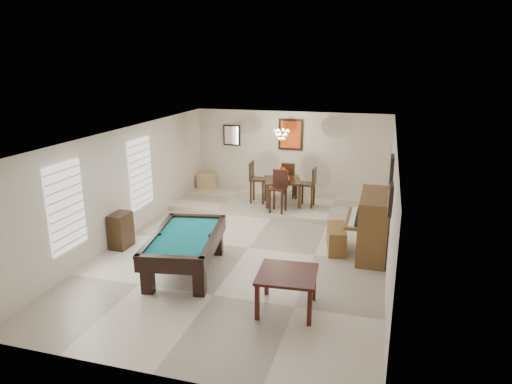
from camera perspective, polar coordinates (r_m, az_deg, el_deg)
The scene contains 26 objects.
ground_plane at distance 10.40m, azimuth -0.91°, elevation -7.04°, with size 6.00×9.00×0.02m, color beige.
wall_back at distance 14.20m, azimuth 4.33°, elevation 4.80°, with size 6.00×0.04×2.60m, color silver.
wall_front at distance 6.09m, azimuth -13.55°, elevation -11.57°, with size 6.00×0.04×2.60m, color silver.
wall_left at distance 11.17m, azimuth -15.84°, elevation 1.09°, with size 0.04×9.00×2.60m, color silver.
wall_right at distance 9.57m, azimuth 16.53°, elevation -1.47°, with size 0.04×9.00×2.60m, color silver.
ceiling at distance 9.68m, azimuth -0.98°, elevation 7.32°, with size 6.00×9.00×0.04m, color white.
dining_step at distance 13.33m, azimuth 3.13°, elevation -1.45°, with size 6.00×2.50×0.12m, color beige.
window_left_front at distance 9.41m, azimuth -22.66°, elevation -1.72°, with size 0.06×1.00×1.70m, color white.
window_left_rear at distance 11.63m, azimuth -14.23°, elevation 2.30°, with size 0.06×1.00×1.70m, color white.
pool_table at distance 9.26m, azimuth -8.79°, elevation -7.62°, with size 1.25×2.30×0.77m, color black, non-canonical shape.
square_table at distance 7.89m, azimuth 3.88°, elevation -12.25°, with size 0.98×0.98×0.67m, color black, non-canonical shape.
upright_piano at distance 10.14m, azimuth 13.55°, elevation -3.94°, with size 0.92×1.64×1.36m, color brown, non-canonical shape.
piano_bench at distance 10.34m, azimuth 9.99°, elevation -5.75°, with size 0.38×0.98×0.54m, color brown.
apothecary_chest at distance 10.73m, azimuth -16.52°, elevation -4.63°, with size 0.36×0.54×0.80m, color black.
dining_table at distance 13.01m, azimuth 3.33°, elevation 0.31°, with size 1.01×1.01×0.84m, color black, non-canonical shape.
flower_vase at distance 12.88m, azimuth 3.37°, elevation 2.64°, with size 0.15×0.15×0.25m, color red, non-canonical shape.
dining_chair_south at distance 12.26m, azimuth 2.78°, elevation 0.04°, with size 0.42×0.42×1.13m, color black, non-canonical shape.
dining_chair_north at distance 13.66m, azimuth 4.13°, elevation 1.56°, with size 0.40×0.40×1.07m, color black, non-canonical shape.
dining_chair_west at distance 13.09m, azimuth 0.28°, elevation 1.22°, with size 0.44×0.44×1.19m, color black, non-canonical shape.
dining_chair_east at distance 12.80m, azimuth 6.42°, elevation 0.61°, with size 0.41×0.41×1.12m, color black, non-canonical shape.
corner_bench at distance 14.77m, azimuth -6.24°, elevation 1.42°, with size 0.41×0.52×0.46m, color tan.
chandelier at distance 12.80m, azimuth 3.22°, elevation 7.66°, with size 0.44×0.44×0.60m, color #FFE5B2, non-canonical shape.
back_painting at distance 14.06m, azimuth 4.35°, elevation 7.17°, with size 0.75×0.06×0.95m, color #D84C14.
back_mirror at distance 14.57m, azimuth -3.05°, elevation 7.11°, with size 0.55×0.06×0.65m, color white.
right_picture_upper at distance 9.70m, azimuth 16.57°, elevation 2.45°, with size 0.06×0.55×0.65m, color slate.
right_picture_lower at distance 8.49m, azimuth 16.47°, elevation -0.85°, with size 0.06×0.45×0.55m, color gray.
Camera 1 is at (2.78, -9.15, 4.09)m, focal length 32.00 mm.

